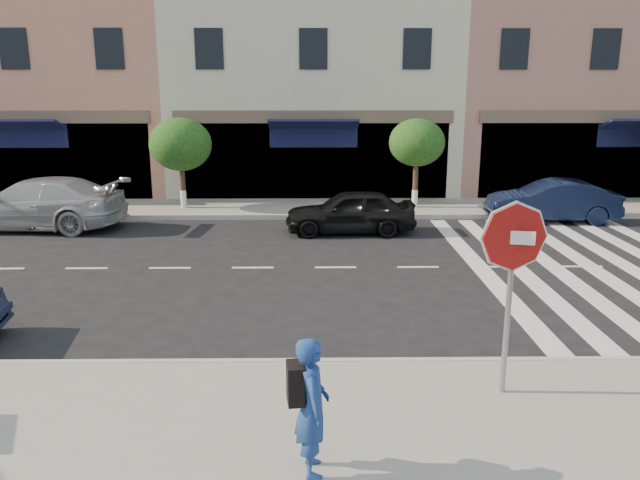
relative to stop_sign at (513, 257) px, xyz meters
The scene contains 13 objects.
ground 3.92m from the stop_sign, 129.02° to the left, with size 120.00×120.00×0.00m, color black.
sidewalk_near 3.14m from the stop_sign, 150.39° to the right, with size 60.00×4.50×0.15m, color gray.
sidewalk_far 13.88m from the stop_sign, 98.72° to the left, with size 60.00×3.00×0.15m, color gray.
building_west_mid 24.04m from the stop_sign, 123.76° to the left, with size 10.00×9.00×14.00m, color tan.
building_centre 20.03m from the stop_sign, 97.51° to the left, with size 11.00×9.00×11.00m, color beige.
building_east_mid 22.16m from the stop_sign, 64.29° to the left, with size 13.00×9.00×13.00m, color #AD7566.
street_tree_wb 15.13m from the stop_sign, 117.91° to the left, with size 2.10×2.10×3.06m.
street_tree_c 13.40m from the stop_sign, 86.07° to the left, with size 1.90×1.90×3.04m.
stop_sign is the anchor object (origin of this frame).
photographer 3.40m from the stop_sign, 146.18° to the right, with size 0.58×0.38×1.58m, color navy.
car_far_left 15.55m from the stop_sign, 135.47° to the left, with size 2.18×5.35×1.55m, color #A0A1A6.
car_far_mid 10.38m from the stop_sign, 98.49° to the left, with size 1.53×3.81×1.30m, color black.
car_far_right 12.79m from the stop_sign, 66.63° to the left, with size 1.41×4.06×1.34m, color black.
Camera 1 is at (-0.57, -10.44, 4.34)m, focal length 35.00 mm.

